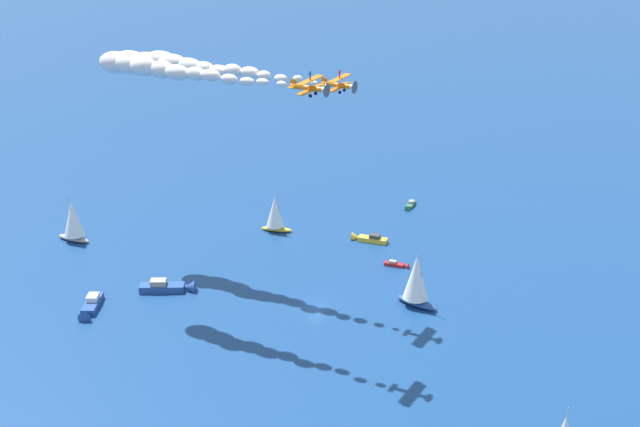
# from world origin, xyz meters

# --- Properties ---
(ground_plane) EXTENTS (2000.00, 2000.00, 0.00)m
(ground_plane) POSITION_xyz_m (0.00, 0.00, 0.00)
(ground_plane) COLOR navy
(motorboat_near_centre) EXTENTS (5.86, 3.46, 1.66)m
(motorboat_near_centre) POSITION_xyz_m (-51.60, 23.97, 0.45)
(motorboat_near_centre) COLOR #33704C
(motorboat_near_centre) RESTS_ON ground_plane
(motorboat_far_port) EXTENTS (4.92, 8.29, 2.35)m
(motorboat_far_port) POSITION_xyz_m (-31.03, 12.11, 0.63)
(motorboat_far_port) COLOR gold
(motorboat_far_port) RESTS_ON ground_plane
(motorboat_far_stbd) EXTENTS (9.89, 2.90, 2.85)m
(motorboat_far_stbd) POSITION_xyz_m (0.29, -42.47, 0.77)
(motorboat_far_stbd) COLOR #23478C
(motorboat_far_stbd) RESTS_ON ground_plane
(sailboat_inshore) EXTENTS (6.15, 8.36, 10.61)m
(sailboat_inshore) POSITION_xyz_m (-32.79, -52.95, 4.84)
(sailboat_inshore) COLOR #9E9993
(sailboat_inshore) RESTS_ON ground_plane
(motorboat_offshore) EXTENTS (2.84, 10.79, 3.13)m
(motorboat_offshore) POSITION_xyz_m (-7.48, -28.67, 0.84)
(motorboat_offshore) COLOR #23478C
(motorboat_offshore) RESTS_ON ground_plane
(sailboat_trailing) EXTENTS (7.66, 8.32, 11.42)m
(sailboat_trailing) POSITION_xyz_m (-0.33, 18.88, 5.21)
(sailboat_trailing) COLOR #23478C
(sailboat_trailing) RESTS_ON ground_plane
(sailboat_ahead) EXTENTS (4.88, 7.50, 9.32)m
(sailboat_ahead) POSITION_xyz_m (-37.38, -8.55, 4.25)
(sailboat_ahead) COLOR gold
(sailboat_ahead) RESTS_ON ground_plane
(motorboat_mid_cluster) EXTENTS (3.11, 5.29, 1.50)m
(motorboat_mid_cluster) POSITION_xyz_m (-17.70, 17.33, 0.40)
(motorboat_mid_cluster) COLOR #B21E1E
(motorboat_mid_cluster) RESTS_ON ground_plane
(biplane_lead) EXTENTS (6.93, 6.98, 3.57)m
(biplane_lead) POSITION_xyz_m (-7.20, 4.41, 41.20)
(biplane_lead) COLOR orange
(wingwalker_lead) EXTENTS (1.35, 0.82, 1.53)m
(wingwalker_lead) POSITION_xyz_m (-7.16, 4.40, 43.35)
(wingwalker_lead) COLOR red
(smoke_trail_lead) EXTENTS (25.71, 42.90, 5.14)m
(smoke_trail_lead) POSITION_xyz_m (-26.39, -29.06, 40.92)
(smoke_trail_lead) COLOR silver
(biplane_wingman) EXTENTS (6.93, 6.98, 3.57)m
(biplane_wingman) POSITION_xyz_m (9.07, -1.11, 44.70)
(biplane_wingman) COLOR orange
(wingwalker_wingman) EXTENTS (1.35, 0.82, 1.53)m
(wingwalker_wingman) POSITION_xyz_m (9.12, -1.12, 46.85)
(wingwalker_wingman) COLOR #1E4CB2
(smoke_trail_wingman) EXTENTS (22.76, 35.68, 4.09)m
(smoke_trail_wingman) POSITION_xyz_m (-7.25, -29.67, 44.58)
(smoke_trail_wingman) COLOR silver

